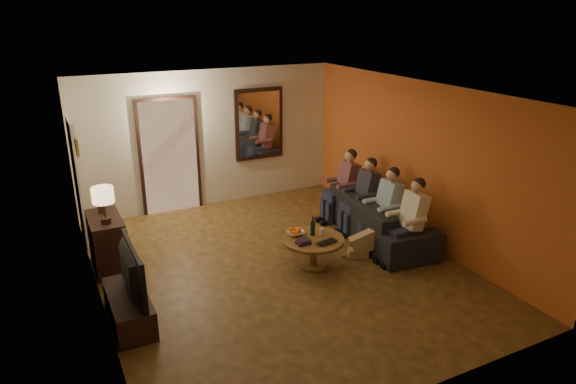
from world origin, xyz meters
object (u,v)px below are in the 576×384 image
person_b (385,210)px  sofa (378,217)px  tv (125,271)px  wine_bottle (313,226)px  person_c (364,198)px  coffee_table (313,252)px  table_lamp (104,205)px  tv_stand (129,308)px  laptop (329,244)px  person_a (409,223)px  bowl (295,233)px  person_d (345,188)px  dog (365,241)px  dresser (107,243)px

person_b → sofa: bearing=71.6°
tv → wine_bottle: bearing=-82.6°
person_c → wine_bottle: size_ratio=3.87×
coffee_table → table_lamp: bearing=158.0°
tv_stand → laptop: bearing=-0.4°
person_a → bowl: size_ratio=4.63×
table_lamp → person_d: (4.12, 0.23, -0.47)m
laptop → person_c: bearing=27.9°
person_a → person_c: same height
person_a → dog: (-0.54, 0.36, -0.32)m
person_d → dog: 1.57m
dresser → person_a: (4.12, -1.79, 0.20)m
table_lamp → bowl: bearing=-19.1°
person_c → person_d: 0.60m
dog → bowl: size_ratio=2.16×
bowl → laptop: (0.28, -0.50, -0.02)m
dog → coffee_table: dog is taller
laptop → table_lamp: bearing=143.9°
person_b → laptop: (-1.29, -0.41, -0.14)m
person_c → dog: (-0.54, -0.84, -0.32)m
person_d → laptop: size_ratio=3.65×
dresser → bowl: dresser is taller
dresser → person_b: (4.12, -1.19, 0.20)m
person_d → coffee_table: size_ratio=1.29×
table_lamp → wine_bottle: table_lamp is taller
person_b → person_d: same height
person_d → wine_bottle: 1.82m
person_c → dresser: bearing=171.9°
person_d → wine_bottle: size_ratio=3.87×
person_a → wine_bottle: size_ratio=3.87×
tv → dog: tv is taller
sofa → person_c: person_c is taller
sofa → wine_bottle: size_ratio=7.84×
person_a → bowl: person_a is taller
tv_stand → person_b: person_b is taller
tv → laptop: tv is taller
dog → person_b: bearing=47.5°
tv → bowl: bearing=-79.3°
dresser → sofa: dresser is taller
dresser → tv_stand: (0.00, -1.58, -0.21)m
wine_bottle → laptop: (0.05, -0.38, -0.14)m
person_a → person_b: bearing=90.0°
sofa → person_a: (-0.10, -0.90, 0.25)m
dog → laptop: dog is taller
table_lamp → person_a: table_lamp is taller
person_a → wine_bottle: 1.46m
tv → person_d: person_d is taller
laptop → coffee_table: bearing=99.6°
dresser → table_lamp: table_lamp is taller
table_lamp → laptop: size_ratio=1.64×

